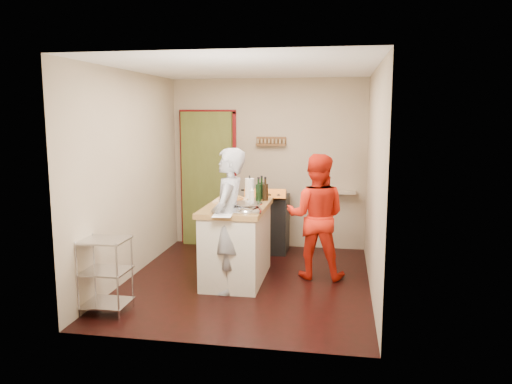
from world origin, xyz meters
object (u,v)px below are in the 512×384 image
stove (268,222)px  person_red (316,216)px  wire_shelving (105,272)px  person_stripe (228,221)px  island (237,241)px

stove → person_red: (0.78, -1.09, 0.34)m
person_red → wire_shelving: bearing=39.5°
stove → person_stripe: bearing=-96.3°
stove → wire_shelving: bearing=-116.9°
wire_shelving → person_stripe: (1.13, 0.84, 0.41)m
island → person_red: (0.96, 0.27, 0.29)m
stove → person_stripe: size_ratio=0.60×
stove → island: (-0.19, -1.35, 0.05)m
wire_shelving → person_red: bearing=36.2°
person_stripe → island: bearing=-179.9°
stove → island: 1.37m
stove → person_stripe: person_stripe is taller
wire_shelving → island: size_ratio=0.57×
person_stripe → person_red: bearing=127.0°
stove → island: size_ratio=0.72×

